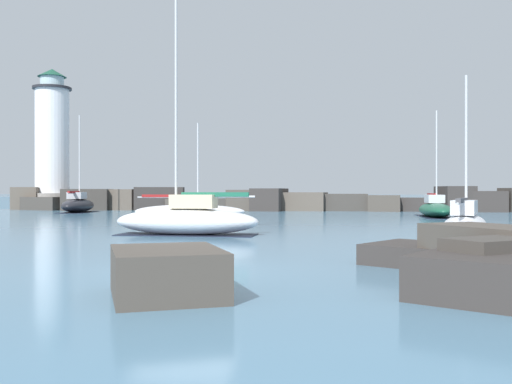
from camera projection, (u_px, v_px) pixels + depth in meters
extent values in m
plane|color=teal|center=(185.00, 271.00, 14.63)|extent=(600.00, 600.00, 0.00)
cube|color=teal|center=(309.00, 201.00, 118.74)|extent=(400.00, 116.00, 0.01)
cube|color=brown|center=(32.00, 198.00, 63.54)|extent=(3.42, 5.27, 2.46)
cube|color=#423D38|center=(51.00, 203.00, 62.07)|extent=(5.13, 5.54, 1.40)
cube|color=#423D38|center=(88.00, 199.00, 61.79)|extent=(5.90, 6.52, 2.25)
cube|color=brown|center=(128.00, 199.00, 61.85)|extent=(4.22, 4.76, 2.22)
cube|color=#383330|center=(160.00, 199.00, 60.92)|extent=(5.73, 4.76, 2.44)
cube|color=#4C443D|center=(192.00, 205.00, 59.75)|extent=(5.10, 4.01, 1.23)
cube|color=#423D38|center=(222.00, 204.00, 60.80)|extent=(3.63, 4.93, 1.23)
cube|color=#4C443D|center=(247.00, 200.00, 60.05)|extent=(3.95, 5.41, 2.16)
cube|color=#383330|center=(269.00, 200.00, 59.09)|extent=(3.64, 5.51, 2.30)
cube|color=brown|center=(302.00, 201.00, 59.50)|extent=(5.46, 4.80, 1.89)
cube|color=#423D38|center=(345.00, 202.00, 59.21)|extent=(4.80, 4.23, 1.74)
cube|color=#4C443D|center=(384.00, 203.00, 57.38)|extent=(3.52, 3.89, 1.60)
cube|color=#383330|center=(419.00, 204.00, 58.01)|extent=(5.40, 5.36, 1.34)
cube|color=#383330|center=(455.00, 199.00, 57.11)|extent=(3.29, 5.05, 2.51)
cube|color=#383330|center=(486.00, 201.00, 56.36)|extent=(4.22, 4.83, 2.04)
cylinder|color=gray|center=(52.00, 201.00, 63.62)|extent=(4.96, 4.96, 1.80)
cylinder|color=white|center=(52.00, 141.00, 63.60)|extent=(3.67, 3.67, 11.57)
cylinder|color=#232328|center=(52.00, 88.00, 63.59)|extent=(4.22, 4.22, 0.25)
cylinder|color=silver|center=(52.00, 82.00, 63.59)|extent=(2.57, 2.57, 1.15)
cone|color=#194C38|center=(52.00, 73.00, 63.58)|extent=(3.12, 3.12, 0.90)
cube|color=#383330|center=(490.00, 275.00, 11.09)|extent=(3.64, 3.94, 0.85)
cube|color=#4C443D|center=(167.00, 273.00, 11.11)|extent=(2.91, 3.20, 0.93)
cube|color=#4C443D|center=(495.00, 251.00, 13.68)|extent=(3.31, 3.89, 1.22)
cube|color=#423D38|center=(493.00, 265.00, 11.55)|extent=(2.25, 2.08, 1.10)
cube|color=#383330|center=(419.00, 254.00, 15.96)|extent=(3.53, 3.52, 0.57)
ellipsoid|color=white|center=(190.00, 211.00, 42.39)|extent=(8.41, 2.91, 1.03)
cube|color=black|center=(190.00, 218.00, 42.39)|extent=(7.99, 2.83, 0.03)
cylinder|color=silver|center=(198.00, 164.00, 42.35)|extent=(0.12, 0.12, 6.08)
cylinder|color=#BCBCC1|center=(168.00, 197.00, 42.47)|extent=(4.54, 0.43, 0.10)
cube|color=maroon|center=(168.00, 196.00, 42.47)|extent=(3.87, 0.48, 0.20)
ellipsoid|color=white|center=(187.00, 222.00, 26.57)|extent=(6.88, 2.39, 1.24)
cube|color=black|center=(187.00, 235.00, 26.57)|extent=(6.54, 2.34, 0.03)
cube|color=beige|center=(194.00, 201.00, 26.52)|extent=(2.08, 1.25, 0.64)
cylinder|color=silver|center=(176.00, 104.00, 26.64)|extent=(0.12, 0.12, 9.75)
cylinder|color=#BCBCC1|center=(215.00, 197.00, 26.35)|extent=(3.75, 0.24, 0.10)
cube|color=#1E664C|center=(215.00, 194.00, 26.35)|extent=(3.19, 0.32, 0.20)
ellipsoid|color=white|center=(465.00, 226.00, 25.29)|extent=(3.78, 6.95, 1.01)
cube|color=black|center=(465.00, 237.00, 25.29)|extent=(3.64, 6.62, 0.03)
cube|color=silver|center=(464.00, 208.00, 24.99)|extent=(1.55, 2.22, 0.64)
cylinder|color=silver|center=(466.00, 145.00, 25.74)|extent=(0.12, 0.12, 6.28)
cylinder|color=#BCBCC1|center=(462.00, 203.00, 24.07)|extent=(1.26, 3.55, 0.10)
cube|color=#4C4C51|center=(462.00, 200.00, 24.07)|extent=(1.18, 3.06, 0.20)
ellipsoid|color=#195138|center=(435.00, 210.00, 44.70)|extent=(2.41, 8.02, 1.10)
cube|color=black|center=(435.00, 217.00, 44.70)|extent=(2.36, 7.62, 0.03)
cube|color=silver|center=(434.00, 199.00, 45.09)|extent=(1.28, 2.42, 0.64)
cylinder|color=silver|center=(437.00, 157.00, 44.10)|extent=(0.12, 0.12, 7.18)
cylinder|color=#BCBCC1|center=(432.00, 196.00, 46.28)|extent=(0.19, 4.39, 0.10)
cube|color=maroon|center=(432.00, 195.00, 46.28)|extent=(0.28, 3.73, 0.20)
ellipsoid|color=black|center=(78.00, 206.00, 54.17)|extent=(3.40, 7.07, 1.29)
cube|color=black|center=(78.00, 212.00, 54.17)|extent=(3.31, 6.73, 0.03)
cube|color=#B2B2B7|center=(77.00, 196.00, 53.83)|extent=(1.63, 2.21, 0.64)
cylinder|color=silver|center=(79.00, 157.00, 54.67)|extent=(0.12, 0.12, 8.03)
cylinder|color=#BCBCC1|center=(74.00, 193.00, 52.81)|extent=(0.64, 3.71, 0.10)
cube|color=maroon|center=(74.00, 192.00, 52.81)|extent=(0.66, 3.17, 0.20)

